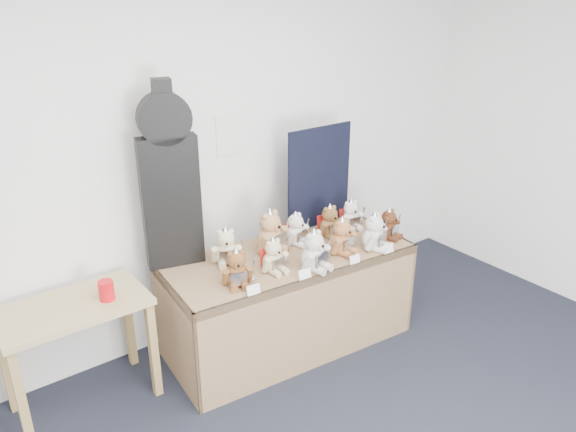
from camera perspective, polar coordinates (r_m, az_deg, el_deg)
room_shell at (r=4.03m, az=-6.00°, el=8.22°), size 6.00×6.00×6.00m
display_table at (r=3.93m, az=0.62°, el=-6.36°), size 1.80×0.88×0.72m
side_table at (r=3.65m, az=-20.85°, el=-10.07°), size 0.86×0.48×0.72m
guitar_case at (r=3.64m, az=-11.96°, el=3.73°), size 0.39×0.20×1.23m
navy_board at (r=4.25m, az=3.20°, el=3.96°), size 0.58×0.02×0.78m
red_cup at (r=3.54m, az=-17.97°, el=-7.22°), size 0.09×0.09×0.12m
teddy_front_far_left at (r=3.50m, az=-5.20°, el=-5.44°), size 0.22×0.21×0.27m
teddy_front_left at (r=3.65m, az=-1.47°, el=-4.17°), size 0.21×0.18×0.26m
teddy_front_centre at (r=3.67m, az=2.72°, el=-3.67°), size 0.26×0.22×0.31m
teddy_front_right at (r=3.90m, az=5.55°, el=-2.20°), size 0.24×0.21×0.29m
teddy_front_far_right at (r=3.99m, az=8.79°, el=-1.71°), size 0.25×0.23×0.30m
teddy_front_end at (r=4.18m, az=10.24°, el=-0.92°), size 0.21×0.19×0.25m
teddy_back_left at (r=3.77m, az=-6.30°, el=-3.24°), size 0.22×0.22×0.28m
teddy_back_centre_left at (r=3.90m, az=-1.72°, el=-1.78°), size 0.29×0.25×0.34m
teddy_back_centre_right at (r=4.02m, az=0.82°, el=-1.44°), size 0.22×0.20×0.27m
teddy_back_right at (r=4.15m, az=4.28°, el=-0.67°), size 0.22×0.18×0.27m
teddy_back_end at (r=4.30m, az=6.40°, el=0.02°), size 0.21×0.19×0.26m
entry_card_a at (r=3.42m, az=-3.53°, el=-7.49°), size 0.09×0.03×0.06m
entry_card_b at (r=3.59m, az=1.72°, el=-5.90°), size 0.09×0.03×0.06m
entry_card_c at (r=3.80m, az=6.80°, el=-4.38°), size 0.08×0.03×0.06m
entry_card_d at (r=3.97m, az=10.15°, el=-3.28°), size 0.09×0.03×0.06m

